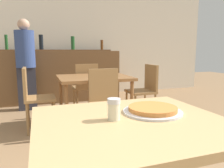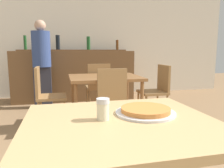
{
  "view_description": "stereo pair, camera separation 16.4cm",
  "coord_description": "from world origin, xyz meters",
  "views": [
    {
      "loc": [
        -0.45,
        -0.98,
        1.1
      ],
      "look_at": [
        0.08,
        0.55,
        0.85
      ],
      "focal_mm": 35.0,
      "sensor_mm": 36.0,
      "label": 1
    },
    {
      "loc": [
        -0.29,
        -1.03,
        1.1
      ],
      "look_at": [
        0.08,
        0.55,
        0.85
      ],
      "focal_mm": 35.0,
      "sensor_mm": 36.0,
      "label": 2
    }
  ],
  "objects": [
    {
      "name": "bar_back_shelf",
      "position": [
        -0.02,
        4.01,
        1.14
      ],
      "size": [
        2.39,
        0.24,
        0.34
      ],
      "color": "brown",
      "rests_on": "bar_counter"
    },
    {
      "name": "dining_table_far",
      "position": [
        0.33,
        2.1,
        0.64
      ],
      "size": [
        1.02,
        0.83,
        0.72
      ],
      "color": "brown",
      "rests_on": "ground_plane"
    },
    {
      "name": "person_standing",
      "position": [
        -0.64,
        3.29,
        0.89
      ],
      "size": [
        0.34,
        0.34,
        1.65
      ],
      "color": "#2D2D38",
      "rests_on": "ground_plane"
    },
    {
      "name": "bar_counter",
      "position": [
        0.0,
        3.87,
        0.54
      ],
      "size": [
        2.6,
        0.56,
        1.08
      ],
      "color": "brown",
      "rests_on": "ground_plane"
    },
    {
      "name": "chair_far_side_left",
      "position": [
        -0.51,
        2.1,
        0.51
      ],
      "size": [
        0.4,
        0.4,
        0.87
      ],
      "rotation": [
        0.0,
        0.0,
        1.57
      ],
      "color": "olive",
      "rests_on": "ground_plane"
    },
    {
      "name": "cheese_shaker",
      "position": [
        -0.09,
        0.03,
        0.81
      ],
      "size": [
        0.07,
        0.07,
        0.11
      ],
      "color": "beige",
      "rests_on": "dining_table_near"
    },
    {
      "name": "wall_back",
      "position": [
        0.0,
        4.37,
        1.4
      ],
      "size": [
        8.0,
        0.05,
        2.8
      ],
      "color": "silver",
      "rests_on": "ground_plane"
    },
    {
      "name": "pizza_tray",
      "position": [
        0.16,
        0.08,
        0.77
      ],
      "size": [
        0.33,
        0.33,
        0.04
      ],
      "color": "silver",
      "rests_on": "dining_table_near"
    },
    {
      "name": "chair_far_side_right",
      "position": [
        1.17,
        2.1,
        0.51
      ],
      "size": [
        0.4,
        0.4,
        0.87
      ],
      "rotation": [
        0.0,
        0.0,
        -1.57
      ],
      "color": "olive",
      "rests_on": "ground_plane"
    },
    {
      "name": "dining_table_near",
      "position": [
        0.0,
        0.0,
        0.66
      ],
      "size": [
        0.97,
        0.86,
        0.75
      ],
      "color": "tan",
      "rests_on": "ground_plane"
    },
    {
      "name": "chair_far_side_back",
      "position": [
        0.33,
        2.68,
        0.51
      ],
      "size": [
        0.4,
        0.4,
        0.87
      ],
      "rotation": [
        0.0,
        0.0,
        3.14
      ],
      "color": "olive",
      "rests_on": "ground_plane"
    },
    {
      "name": "chair_far_side_front",
      "position": [
        0.33,
        1.51,
        0.51
      ],
      "size": [
        0.4,
        0.4,
        0.87
      ],
      "color": "olive",
      "rests_on": "ground_plane"
    }
  ]
}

